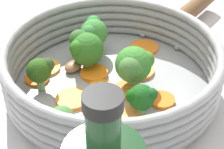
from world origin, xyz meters
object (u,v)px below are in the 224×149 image
Objects in this scene: mushroom_piece_0 at (73,66)px; broccoli_floret_5 at (141,97)px; carrot_slice_4 at (144,47)px; carrot_slice_10 at (94,73)px; broccoli_floret_2 at (134,66)px; carrot_slice_5 at (139,70)px; carrot_slice_0 at (72,99)px; carrot_slice_7 at (115,94)px; carrot_slice_12 at (162,100)px; carrot_slice_2 at (128,90)px; carrot_slice_11 at (46,68)px; carrot_slice_1 at (100,87)px; skillet at (112,87)px; broccoli_floret_1 at (93,32)px; carrot_slice_6 at (91,127)px; broccoli_floret_3 at (61,120)px; carrot_slice_9 at (37,79)px; broccoli_floret_0 at (40,70)px; carrot_slice_3 at (58,124)px; broccoli_floret_4 at (84,47)px; carrot_slice_8 at (127,119)px.

broccoli_floret_5 is at bearing 122.95° from mushroom_piece_0.
carrot_slice_4 is 1.11× the size of carrot_slice_10.
broccoli_floret_2 is (-0.04, 0.04, 0.03)m from carrot_slice_10.
carrot_slice_5 is (0.02, 0.05, 0.00)m from carrot_slice_4.
carrot_slice_7 is at bearing 177.89° from carrot_slice_0.
carrot_slice_5 is 0.09m from broccoli_floret_5.
carrot_slice_10 is 1.17× the size of carrot_slice_12.
carrot_slice_2 is 0.12m from carrot_slice_11.
carrot_slice_1 is at bearing -55.48° from broccoli_floret_5.
skillet is 6.37× the size of carrot_slice_0.
broccoli_floret_1 is 0.06m from mushroom_piece_0.
carrot_slice_7 is 0.50× the size of broccoli_floret_2.
carrot_slice_6 is 0.04m from broccoli_floret_3.
carrot_slice_5 is at bearing 165.18° from carrot_slice_11.
broccoli_floret_1 is (-0.01, -0.09, 0.03)m from carrot_slice_1.
carrot_slice_4 is 0.17m from carrot_slice_9.
broccoli_floret_0 is 0.80× the size of broccoli_floret_2.
mushroom_piece_0 reaches higher than carrot_slice_1.
carrot_slice_1 is 0.11m from carrot_slice_4.
carrot_slice_7 is at bearing -24.12° from carrot_slice_12.
carrot_slice_12 is 0.56× the size of broccoli_floret_2.
carrot_slice_0 is 0.05m from carrot_slice_7.
carrot_slice_3 reaches higher than carrot_slice_5.
broccoli_floret_3 is (0.06, 0.07, 0.02)m from carrot_slice_1.
carrot_slice_10 is (-0.02, -0.10, -0.00)m from carrot_slice_6.
carrot_slice_3 is 0.92× the size of broccoli_floret_5.
broccoli_floret_4 reaches higher than carrot_slice_4.
carrot_slice_11 is (0.09, -0.12, 0.00)m from carrot_slice_8.
carrot_slice_8 is 1.20× the size of carrot_slice_11.
broccoli_floret_2 is 0.12m from broccoli_floret_3.
carrot_slice_8 is 1.71× the size of mushroom_piece_0.
carrot_slice_7 is (-0.02, 0.02, -0.00)m from carrot_slice_1.
broccoli_floret_0 reaches higher than broccoli_floret_5.
carrot_slice_12 is at bearing 127.46° from broccoli_floret_2.
carrot_slice_8 is (-0.00, 0.05, -0.00)m from carrot_slice_7.
broccoli_floret_5 reaches higher than carrot_slice_11.
carrot_slice_3 reaches higher than carrot_slice_9.
carrot_slice_12 reaches higher than carrot_slice_2.
carrot_slice_6 reaches higher than carrot_slice_8.
broccoli_floret_5 is at bearing 102.64° from broccoli_floret_1.
broccoli_floret_5 is at bearing 152.20° from carrot_slice_0.
broccoli_floret_5 reaches higher than carrot_slice_0.
carrot_slice_8 and carrot_slice_11 have the same top height.
carrot_slice_0 and carrot_slice_9 have the same top height.
broccoli_floret_4 reaches higher than carrot_slice_10.
carrot_slice_10 is at bearing -168.28° from broccoli_floret_0.
carrot_slice_3 and carrot_slice_6 have the same top height.
carrot_slice_2 is at bearing 124.02° from broccoli_floret_4.
carrot_slice_7 is (0.04, 0.04, -0.00)m from carrot_slice_5.
broccoli_floret_1 reaches higher than carrot_slice_1.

